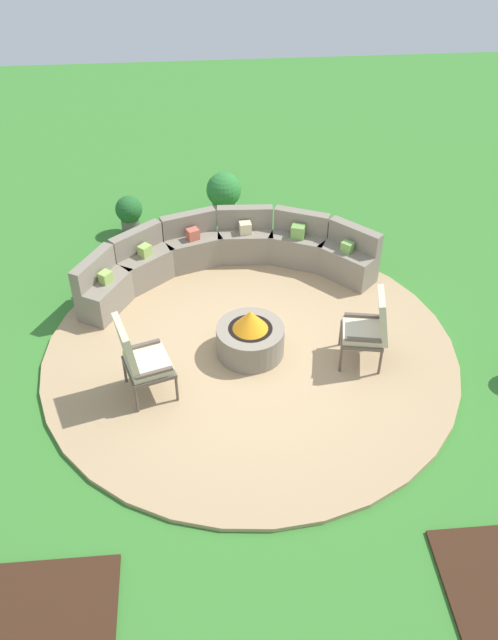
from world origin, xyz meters
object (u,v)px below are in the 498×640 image
at_px(curved_stone_bench, 224,256).
at_px(potted_plant_0, 129,213).
at_px(lounge_chair_front_right, 370,327).
at_px(potted_plant_1, 224,194).
at_px(lounge_chair_front_left, 140,358).
at_px(fire_pit, 250,337).

bearing_deg(curved_stone_bench, potted_plant_0, 136.15).
relative_size(lounge_chair_front_right, potted_plant_1, 1.28).
bearing_deg(lounge_chair_front_left, fire_pit, 97.59).
xyz_separation_m(fire_pit, potted_plant_0, (-1.73, 3.29, 0.06)).
xyz_separation_m(fire_pit, lounge_chair_front_right, (1.51, -0.28, 0.29)).
xyz_separation_m(lounge_chair_front_right, potted_plant_0, (-3.24, 3.57, -0.23)).
height_order(fire_pit, potted_plant_0, fire_pit).
relative_size(curved_stone_bench, lounge_chair_front_left, 3.85).
height_order(fire_pit, potted_plant_1, potted_plant_1).
bearing_deg(fire_pit, lounge_chair_front_right, -10.52).
height_order(curved_stone_bench, lounge_chair_front_left, lounge_chair_front_left).
bearing_deg(potted_plant_0, lounge_chair_front_right, -47.75).
bearing_deg(lounge_chair_front_left, lounge_chair_front_right, 79.86).
xyz_separation_m(curved_stone_bench, lounge_chair_front_right, (1.75, -2.13, 0.22)).
distance_m(fire_pit, potted_plant_1, 3.68).
bearing_deg(potted_plant_0, potted_plant_1, 13.46).
height_order(fire_pit, curved_stone_bench, curved_stone_bench).
bearing_deg(potted_plant_0, fire_pit, -62.18).
relative_size(potted_plant_0, potted_plant_1, 0.81).
bearing_deg(lounge_chair_front_left, curved_stone_bench, 137.88).
relative_size(lounge_chair_front_left, potted_plant_1, 1.39).
relative_size(fire_pit, lounge_chair_front_left, 0.78).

